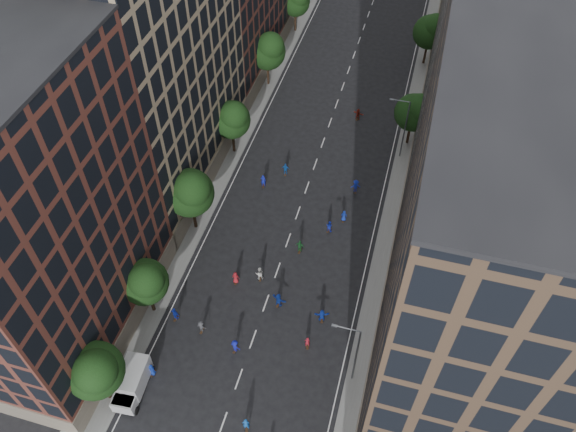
% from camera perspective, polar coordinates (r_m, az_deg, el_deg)
% --- Properties ---
extents(ground, '(240.00, 240.00, 0.00)m').
position_cam_1_polar(ground, '(74.67, 2.69, 5.03)').
color(ground, black).
rests_on(ground, ground).
extents(sidewalk_left, '(4.00, 105.00, 0.15)m').
position_cam_1_polar(sidewalk_left, '(82.63, -4.28, 10.05)').
color(sidewalk_left, slate).
rests_on(sidewalk_left, ground).
extents(sidewalk_right, '(4.00, 105.00, 0.15)m').
position_cam_1_polar(sidewalk_right, '(79.35, 12.51, 6.96)').
color(sidewalk_right, slate).
rests_on(sidewalk_right, ground).
extents(bldg_left_a, '(14.00, 22.00, 30.00)m').
position_cam_1_polar(bldg_left_a, '(52.98, -25.22, -0.76)').
color(bldg_left_a, '#5B2C22').
rests_on(bldg_left_a, ground).
extents(bldg_left_b, '(14.00, 26.00, 34.00)m').
position_cam_1_polar(bldg_left_b, '(66.27, -14.67, 15.73)').
color(bldg_left_b, '#978263').
rests_on(bldg_left_b, ground).
extents(bldg_right_a, '(14.00, 30.00, 36.00)m').
position_cam_1_polar(bldg_right_a, '(44.31, 20.01, -4.47)').
color(bldg_right_a, '#463325').
rests_on(bldg_right_a, ground).
extents(bldg_right_b, '(14.00, 28.00, 33.00)m').
position_cam_1_polar(bldg_right_b, '(67.31, 20.52, 14.22)').
color(bldg_right_b, '#676055').
rests_on(bldg_right_b, ground).
extents(tree_left_0, '(5.20, 5.20, 8.83)m').
position_cam_1_polar(tree_left_0, '(53.28, -19.00, -14.63)').
color(tree_left_0, black).
rests_on(tree_left_0, ground).
extents(tree_left_1, '(4.80, 4.80, 8.21)m').
position_cam_1_polar(tree_left_1, '(57.56, -14.29, -6.47)').
color(tree_left_1, black).
rests_on(tree_left_1, ground).
extents(tree_left_2, '(5.60, 5.60, 9.45)m').
position_cam_1_polar(tree_left_2, '(63.45, -9.89, 2.44)').
color(tree_left_2, black).
rests_on(tree_left_2, ground).
extents(tree_left_3, '(5.00, 5.00, 8.58)m').
position_cam_1_polar(tree_left_3, '(73.21, -5.70, 9.82)').
color(tree_left_3, black).
rests_on(tree_left_3, ground).
extents(tree_left_4, '(5.40, 5.40, 9.08)m').
position_cam_1_polar(tree_left_4, '(85.32, -2.02, 16.50)').
color(tree_left_4, black).
rests_on(tree_left_4, ground).
extents(tree_left_5, '(4.80, 4.80, 8.33)m').
position_cam_1_polar(tree_left_5, '(98.89, 0.86, 21.06)').
color(tree_left_5, black).
rests_on(tree_left_5, ground).
extents(tree_right_a, '(5.00, 5.00, 8.39)m').
position_cam_1_polar(tree_right_a, '(76.15, 12.77, 10.33)').
color(tree_right_a, black).
rests_on(tree_right_a, ground).
extents(tree_right_b, '(5.20, 5.20, 8.83)m').
position_cam_1_polar(tree_right_b, '(92.74, 14.36, 17.79)').
color(tree_right_b, black).
rests_on(tree_right_b, ground).
extents(streetlamp_near, '(2.64, 0.22, 9.06)m').
position_cam_1_polar(streetlamp_near, '(52.58, 6.74, -13.61)').
color(streetlamp_near, '#595B60').
rests_on(streetlamp_near, ground).
extents(streetlamp_far, '(2.64, 0.22, 9.06)m').
position_cam_1_polar(streetlamp_far, '(74.18, 11.66, 8.91)').
color(streetlamp_far, '#595B60').
rests_on(streetlamp_far, ground).
extents(cargo_van, '(2.76, 5.25, 2.71)m').
position_cam_1_polar(cargo_van, '(57.04, -15.59, -15.96)').
color(cargo_van, silver).
rests_on(cargo_van, ground).
extents(skater_0, '(0.88, 0.67, 1.62)m').
position_cam_1_polar(skater_0, '(57.85, -13.66, -14.96)').
color(skater_0, '#122C96').
rests_on(skater_0, ground).
extents(skater_1, '(0.77, 0.63, 1.82)m').
position_cam_1_polar(skater_1, '(54.25, -4.28, -20.33)').
color(skater_1, '#1554B1').
rests_on(skater_1, ground).
extents(skater_3, '(1.24, 0.95, 1.69)m').
position_cam_1_polar(skater_3, '(57.68, -5.39, -13.04)').
color(skater_3, '#141AA3').
rests_on(skater_3, ground).
extents(skater_4, '(1.15, 0.70, 1.83)m').
position_cam_1_polar(skater_4, '(60.36, -11.39, -9.74)').
color(skater_4, '#1327A1').
rests_on(skater_4, ground).
extents(skater_5, '(1.66, 0.94, 1.71)m').
position_cam_1_polar(skater_5, '(59.29, 3.47, -10.07)').
color(skater_5, '#1636B4').
rests_on(skater_5, ground).
extents(skater_6, '(0.82, 0.55, 1.64)m').
position_cam_1_polar(skater_6, '(62.11, -5.34, -6.27)').
color(skater_6, '#A81C24').
rests_on(skater_6, ground).
extents(skater_7, '(0.66, 0.55, 1.55)m').
position_cam_1_polar(skater_7, '(57.77, 1.98, -12.69)').
color(skater_7, '#A61B2A').
rests_on(skater_7, ground).
extents(skater_8, '(1.08, 0.97, 1.85)m').
position_cam_1_polar(skater_8, '(62.11, -2.91, -5.87)').
color(skater_8, silver).
rests_on(skater_8, ground).
extents(skater_9, '(1.05, 0.63, 1.59)m').
position_cam_1_polar(skater_9, '(59.25, -8.79, -11.06)').
color(skater_9, '#3F4044').
rests_on(skater_9, ground).
extents(skater_10, '(1.11, 0.58, 1.80)m').
position_cam_1_polar(skater_10, '(64.36, 1.23, -3.12)').
color(skater_10, '#1C5E29').
rests_on(skater_10, ground).
extents(skater_11, '(1.80, 1.08, 1.85)m').
position_cam_1_polar(skater_11, '(60.11, -0.97, -8.54)').
color(skater_11, '#123098').
rests_on(skater_11, ground).
extents(skater_12, '(0.78, 0.54, 1.53)m').
position_cam_1_polar(skater_12, '(67.84, 5.69, -0.01)').
color(skater_12, '#142EA6').
rests_on(skater_12, ground).
extents(skater_13, '(0.73, 0.54, 1.85)m').
position_cam_1_polar(skater_13, '(71.44, -2.53, 3.58)').
color(skater_13, '#1521B1').
rests_on(skater_13, ground).
extents(skater_14, '(0.91, 0.80, 1.60)m').
position_cam_1_polar(skater_14, '(66.58, 4.21, -1.06)').
color(skater_14, '#1628B9').
rests_on(skater_14, ground).
extents(skater_15, '(1.37, 1.05, 1.87)m').
position_cam_1_polar(skater_15, '(71.19, 6.88, 3.01)').
color(skater_15, '#1423A3').
rests_on(skater_15, ground).
extents(skater_16, '(1.06, 0.48, 1.77)m').
position_cam_1_polar(skater_16, '(72.96, -0.24, 4.77)').
color(skater_16, '#144DA5').
rests_on(skater_16, ground).
extents(skater_17, '(1.68, 0.96, 1.73)m').
position_cam_1_polar(skater_17, '(82.11, 7.12, 10.20)').
color(skater_17, maroon).
rests_on(skater_17, ground).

